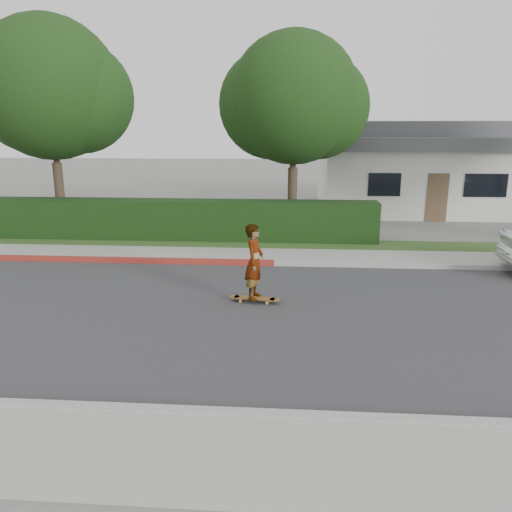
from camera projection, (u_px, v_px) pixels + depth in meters
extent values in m
plane|color=slate|center=(222.00, 314.00, 10.95)|extent=(120.00, 120.00, 0.00)
cube|color=#2D2D30|center=(222.00, 314.00, 10.95)|extent=(60.00, 8.00, 0.01)
cube|color=#9E9E99|center=(181.00, 413.00, 6.97)|extent=(60.00, 0.20, 0.15)
cube|color=gray|center=(165.00, 455.00, 6.10)|extent=(60.00, 1.60, 0.12)
cube|color=#9E9E99|center=(241.00, 262.00, 14.89)|extent=(60.00, 0.20, 0.15)
cube|color=maroon|center=(78.00, 259.00, 15.25)|extent=(12.00, 0.21, 0.15)
cube|color=gray|center=(244.00, 256.00, 15.77)|extent=(60.00, 1.60, 0.12)
cube|color=#2D4C1E|center=(248.00, 245.00, 17.32)|extent=(60.00, 1.60, 0.10)
cube|color=black|center=(167.00, 221.00, 17.94)|extent=(15.00, 1.00, 1.50)
cylinder|color=#33261C|center=(60.00, 198.00, 19.36)|extent=(0.36, 0.36, 2.70)
cylinder|color=#33261C|center=(55.00, 145.00, 18.87)|extent=(0.24, 0.24, 2.25)
sphere|color=black|center=(50.00, 88.00, 18.37)|extent=(5.20, 5.20, 5.20)
sphere|color=black|center=(35.00, 95.00, 18.86)|extent=(4.42, 4.42, 4.42)
sphere|color=black|center=(77.00, 97.00, 18.67)|extent=(4.16, 4.16, 4.16)
cylinder|color=#33261C|center=(292.00, 201.00, 19.23)|extent=(0.36, 0.36, 2.52)
cylinder|color=#33261C|center=(293.00, 151.00, 18.77)|extent=(0.24, 0.24, 2.10)
sphere|color=black|center=(294.00, 98.00, 18.30)|extent=(4.80, 4.80, 4.80)
sphere|color=black|center=(273.00, 105.00, 18.80)|extent=(4.08, 4.08, 4.08)
sphere|color=black|center=(318.00, 107.00, 18.60)|extent=(3.84, 3.84, 3.84)
cube|color=beige|center=(420.00, 179.00, 25.48)|extent=(10.00, 8.00, 3.00)
cube|color=#4C4C51|center=(423.00, 143.00, 25.04)|extent=(10.60, 8.60, 0.60)
cube|color=#4C4C51|center=(424.00, 130.00, 24.89)|extent=(8.40, 6.40, 0.80)
cube|color=black|center=(384.00, 185.00, 21.75)|extent=(1.40, 0.06, 1.00)
cube|color=black|center=(486.00, 185.00, 21.44)|extent=(1.80, 0.06, 1.00)
cube|color=brown|center=(437.00, 198.00, 21.72)|extent=(0.90, 0.06, 2.10)
cylinder|color=gold|center=(240.00, 301.00, 11.62)|extent=(0.07, 0.05, 0.06)
cylinder|color=gold|center=(242.00, 299.00, 11.80)|extent=(0.07, 0.05, 0.06)
cylinder|color=gold|center=(267.00, 303.00, 11.49)|extent=(0.07, 0.05, 0.06)
cylinder|color=gold|center=(269.00, 301.00, 11.66)|extent=(0.07, 0.05, 0.06)
cube|color=silver|center=(241.00, 298.00, 11.70)|extent=(0.08, 0.20, 0.03)
cube|color=silver|center=(268.00, 300.00, 11.57)|extent=(0.08, 0.20, 0.03)
cube|color=brown|center=(254.00, 298.00, 11.63)|extent=(0.98, 0.36, 0.02)
cylinder|color=brown|center=(235.00, 297.00, 11.73)|extent=(0.26, 0.26, 0.02)
cylinder|color=brown|center=(275.00, 300.00, 11.53)|extent=(0.26, 0.26, 0.02)
imported|color=white|center=(254.00, 262.00, 11.41)|extent=(0.53, 0.70, 1.75)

